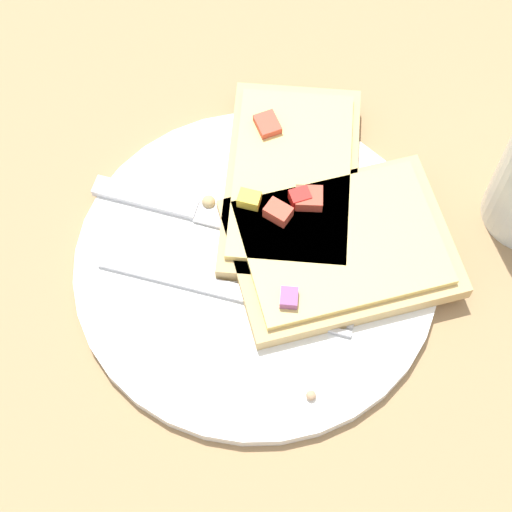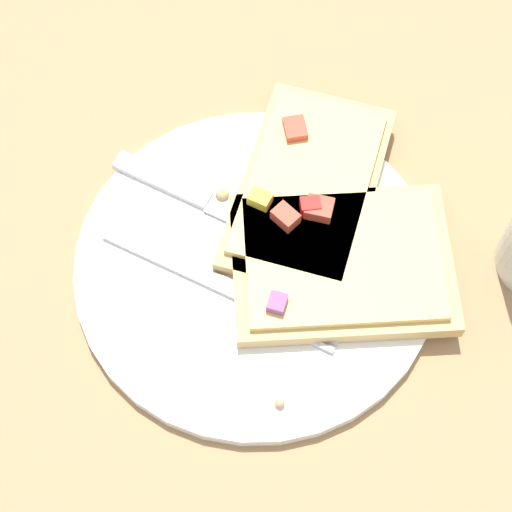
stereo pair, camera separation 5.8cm
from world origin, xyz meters
TOP-DOWN VIEW (x-y plane):
  - ground_plane at (0.00, 0.00)m, footprint 4.00×4.00m
  - plate at (0.00, 0.00)m, footprint 0.28×0.28m
  - fork at (-0.02, -0.03)m, footprint 0.19×0.09m
  - knife at (-0.03, 0.05)m, footprint 0.21×0.11m
  - pizza_slice_main at (0.06, -0.00)m, footprint 0.18×0.14m
  - pizza_slice_corner at (0.04, 0.06)m, footprint 0.14×0.20m
  - crumb_scatter at (-0.02, 0.02)m, footprint 0.07×0.18m

SIDE VIEW (x-z plane):
  - ground_plane at x=0.00m, z-range 0.00..0.00m
  - plate at x=0.00m, z-range 0.00..0.01m
  - fork at x=-0.02m, z-range 0.01..0.02m
  - knife at x=-0.03m, z-range 0.01..0.02m
  - crumb_scatter at x=-0.02m, z-range 0.01..0.02m
  - pizza_slice_corner at x=0.04m, z-range 0.01..0.04m
  - pizza_slice_main at x=0.06m, z-range 0.01..0.04m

